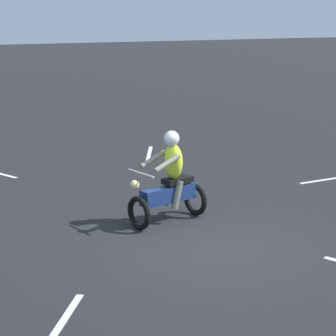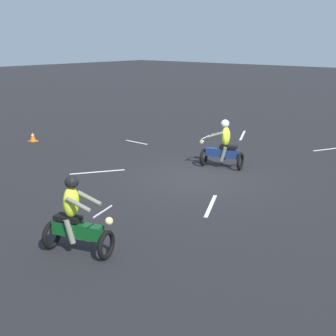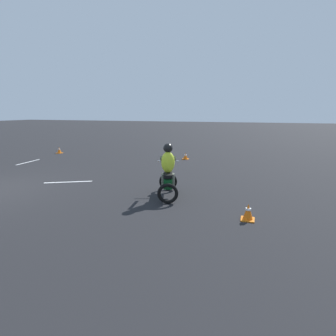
% 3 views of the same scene
% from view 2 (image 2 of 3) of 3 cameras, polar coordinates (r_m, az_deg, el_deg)
% --- Properties ---
extents(ground_plane, '(120.00, 120.00, 0.00)m').
position_cam_2_polar(ground_plane, '(14.79, 3.60, -1.19)').
color(ground_plane, black).
extents(motorcycle_rider_foreground, '(1.56, 0.98, 1.66)m').
position_cam_2_polar(motorcycle_rider_foreground, '(15.83, 6.73, 2.57)').
color(motorcycle_rider_foreground, black).
rests_on(motorcycle_rider_foreground, ground).
extents(motorcycle_rider_background, '(1.55, 1.03, 1.66)m').
position_cam_2_polar(motorcycle_rider_background, '(9.62, -11.18, -6.23)').
color(motorcycle_rider_background, black).
rests_on(motorcycle_rider_background, ground).
extents(traffic_cone_near_left, '(0.32, 0.32, 0.40)m').
position_cam_2_polar(traffic_cone_near_left, '(20.82, -16.17, 3.67)').
color(traffic_cone_near_left, orange).
rests_on(traffic_cone_near_left, ground).
extents(lane_stripe_e, '(1.26, 0.12, 0.01)m').
position_cam_2_polar(lane_stripe_e, '(19.88, -3.86, 3.16)').
color(lane_stripe_e, silver).
rests_on(lane_stripe_e, ground).
extents(lane_stripe_ne, '(1.05, 1.59, 0.01)m').
position_cam_2_polar(lane_stripe_ne, '(15.57, -8.57, -0.47)').
color(lane_stripe_ne, silver).
rests_on(lane_stripe_ne, ground).
extents(lane_stripe_nw, '(0.88, 1.58, 0.01)m').
position_cam_2_polar(lane_stripe_nw, '(12.37, 5.23, -4.59)').
color(lane_stripe_nw, silver).
rests_on(lane_stripe_nw, ground).
extents(lane_stripe_sw, '(0.92, 1.83, 0.01)m').
position_cam_2_polar(lane_stripe_sw, '(19.80, 19.44, 2.25)').
color(lane_stripe_sw, silver).
rests_on(lane_stripe_sw, ground).
extents(lane_stripe_se, '(1.07, 2.00, 0.01)m').
position_cam_2_polar(lane_stripe_se, '(21.54, 9.08, 3.96)').
color(lane_stripe_se, silver).
rests_on(lane_stripe_se, ground).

